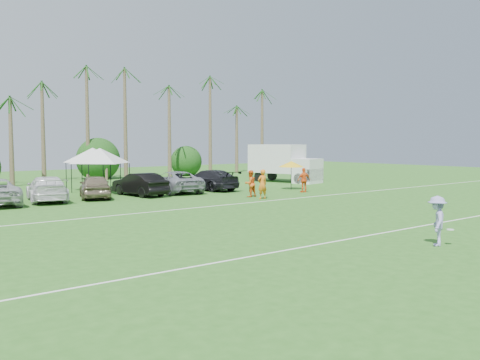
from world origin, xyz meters
TOP-DOWN VIEW (x-y plane):
  - ground at (0.00, 0.00)m, footprint 120.00×120.00m
  - field_lines at (0.00, 8.00)m, footprint 80.00×12.10m
  - palm_tree_5 at (0.00, 38.00)m, footprint 2.40×2.40m
  - palm_tree_6 at (4.00, 38.00)m, footprint 2.40×2.40m
  - palm_tree_7 at (8.00, 38.00)m, footprint 2.40×2.40m
  - palm_tree_8 at (13.00, 38.00)m, footprint 2.40×2.40m
  - palm_tree_9 at (18.00, 38.00)m, footprint 2.40×2.40m
  - palm_tree_10 at (23.00, 38.00)m, footprint 2.40×2.40m
  - palm_tree_11 at (27.00, 38.00)m, footprint 2.40×2.40m
  - bush_tree_2 at (6.00, 39.00)m, footprint 4.00×4.00m
  - bush_tree_3 at (16.00, 39.00)m, footprint 4.00×4.00m
  - sideline_player_a at (6.48, 15.19)m, footprint 0.74×0.51m
  - sideline_player_b at (6.66, 16.65)m, footprint 0.92×0.73m
  - sideline_player_c at (11.93, 16.62)m, footprint 1.16×0.72m
  - box_truck at (17.95, 25.05)m, footprint 3.96×7.24m
  - canopy_tent_left at (-0.23, 25.71)m, footprint 4.82×4.82m
  - canopy_tent_right at (0.43, 28.49)m, footprint 4.81×4.81m
  - market_umbrella at (12.76, 18.84)m, footprint 2.04×2.04m
  - frisbee_player at (0.83, -0.89)m, footprint 1.37×1.23m
  - parked_car_3 at (-5.22, 22.77)m, footprint 3.52×5.94m
  - parked_car_4 at (-2.06, 22.57)m, footprint 3.42×5.10m
  - parked_car_5 at (1.11, 22.19)m, footprint 2.11×5.02m
  - parked_car_6 at (4.28, 22.66)m, footprint 3.51×6.14m
  - parked_car_7 at (7.44, 22.60)m, footprint 2.51×5.66m

SIDE VIEW (x-z plane):
  - ground at x=0.00m, z-range 0.00..0.00m
  - field_lines at x=0.00m, z-range 0.00..0.01m
  - parked_car_3 at x=-5.22m, z-range 0.00..1.61m
  - parked_car_4 at x=-2.06m, z-range 0.00..1.61m
  - parked_car_5 at x=1.11m, z-range 0.00..1.61m
  - parked_car_6 at x=4.28m, z-range 0.00..1.61m
  - parked_car_7 at x=7.44m, z-range 0.00..1.61m
  - frisbee_player at x=0.83m, z-range 0.00..1.85m
  - sideline_player_b at x=6.66m, z-range 0.00..1.85m
  - sideline_player_c at x=11.93m, z-range 0.00..1.85m
  - sideline_player_a at x=6.48m, z-range 0.00..1.97m
  - bush_tree_2 at x=6.00m, z-range -0.20..3.80m
  - bush_tree_3 at x=16.00m, z-range -0.20..3.80m
  - box_truck at x=17.95m, z-range 0.12..3.66m
  - market_umbrella at x=12.76m, z-range 0.90..3.17m
  - canopy_tent_right at x=0.43m, z-range 1.39..5.28m
  - canopy_tent_left at x=-0.23m, z-range 1.39..5.29m
  - palm_tree_8 at x=13.00m, z-range 3.03..11.93m
  - palm_tree_5 at x=0.00m, z-range 3.40..13.30m
  - palm_tree_9 at x=18.00m, z-range 3.40..13.30m
  - palm_tree_6 at x=4.00m, z-range 3.76..14.66m
  - palm_tree_10 at x=23.00m, z-range 3.76..14.66m
  - palm_tree_7 at x=8.00m, z-range 4.11..16.01m
  - palm_tree_11 at x=27.00m, z-range 4.11..16.01m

